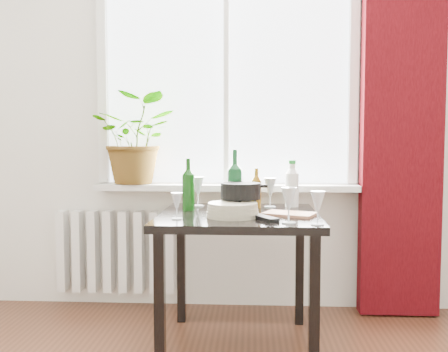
# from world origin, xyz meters

# --- Properties ---
(window) EXTENTS (1.72, 0.08, 1.62)m
(window) POSITION_xyz_m (0.00, 2.22, 1.60)
(window) COLOR white
(window) RESTS_ON ground
(windowsill) EXTENTS (1.72, 0.20, 0.04)m
(windowsill) POSITION_xyz_m (0.00, 2.15, 0.82)
(windowsill) COLOR white
(windowsill) RESTS_ON ground
(curtain) EXTENTS (0.50, 0.12, 2.56)m
(curtain) POSITION_xyz_m (1.12, 2.12, 1.30)
(curtain) COLOR #330408
(curtain) RESTS_ON ground
(radiator) EXTENTS (0.80, 0.10, 0.55)m
(radiator) POSITION_xyz_m (-0.75, 2.18, 0.38)
(radiator) COLOR white
(radiator) RESTS_ON ground
(table) EXTENTS (0.85, 0.85, 0.74)m
(table) POSITION_xyz_m (0.10, 1.55, 0.65)
(table) COLOR black
(table) RESTS_ON ground
(potted_plant) EXTENTS (0.57, 0.50, 0.60)m
(potted_plant) POSITION_xyz_m (-0.59, 2.16, 1.14)
(potted_plant) COLOR #457A20
(potted_plant) RESTS_ON windowsill
(wine_bottle_left) EXTENTS (0.09, 0.09, 0.30)m
(wine_bottle_left) POSITION_xyz_m (-0.19, 1.65, 0.89)
(wine_bottle_left) COLOR #0C3C0B
(wine_bottle_left) RESTS_ON table
(wine_bottle_right) EXTENTS (0.10, 0.10, 0.35)m
(wine_bottle_right) POSITION_xyz_m (0.08, 1.66, 0.91)
(wine_bottle_right) COLOR #0D461D
(wine_bottle_right) RESTS_ON table
(bottle_amber) EXTENTS (0.06, 0.06, 0.23)m
(bottle_amber) POSITION_xyz_m (0.20, 1.79, 0.86)
(bottle_amber) COLOR brown
(bottle_amber) RESTS_ON table
(cleaning_bottle) EXTENTS (0.10, 0.10, 0.28)m
(cleaning_bottle) POSITION_xyz_m (0.41, 1.84, 0.88)
(cleaning_bottle) COLOR white
(cleaning_bottle) RESTS_ON table
(wineglass_front_right) EXTENTS (0.08, 0.08, 0.17)m
(wineglass_front_right) POSITION_xyz_m (0.35, 1.23, 0.83)
(wineglass_front_right) COLOR white
(wineglass_front_right) RESTS_ON table
(wineglass_far_right) EXTENTS (0.08, 0.08, 0.16)m
(wineglass_far_right) POSITION_xyz_m (0.48, 1.19, 0.82)
(wineglass_far_right) COLOR silver
(wineglass_far_right) RESTS_ON table
(wineglass_back_center) EXTENTS (0.09, 0.09, 0.18)m
(wineglass_back_center) POSITION_xyz_m (0.28, 1.80, 0.83)
(wineglass_back_center) COLOR silver
(wineglass_back_center) RESTS_ON table
(wineglass_back_left) EXTENTS (0.08, 0.08, 0.18)m
(wineglass_back_left) POSITION_xyz_m (-0.15, 1.83, 0.83)
(wineglass_back_left) COLOR white
(wineglass_back_left) RESTS_ON table
(wineglass_front_left) EXTENTS (0.06, 0.06, 0.14)m
(wineglass_front_left) POSITION_xyz_m (-0.20, 1.32, 0.81)
(wineglass_front_left) COLOR silver
(wineglass_front_left) RESTS_ON table
(plate_stack) EXTENTS (0.35, 0.35, 0.07)m
(plate_stack) POSITION_xyz_m (0.07, 1.41, 0.78)
(plate_stack) COLOR #BAB59A
(plate_stack) RESTS_ON table
(fondue_pot) EXTENTS (0.30, 0.28, 0.17)m
(fondue_pot) POSITION_xyz_m (0.11, 1.53, 0.82)
(fondue_pot) COLOR black
(fondue_pot) RESTS_ON table
(tv_remote) EXTENTS (0.14, 0.19, 0.02)m
(tv_remote) POSITION_xyz_m (0.23, 1.32, 0.75)
(tv_remote) COLOR black
(tv_remote) RESTS_ON table
(cutting_board) EXTENTS (0.30, 0.26, 0.01)m
(cutting_board) POSITION_xyz_m (0.37, 1.49, 0.75)
(cutting_board) COLOR #AD6E4E
(cutting_board) RESTS_ON table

